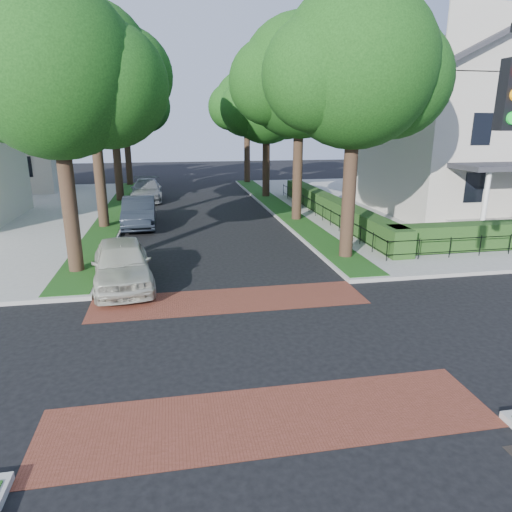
# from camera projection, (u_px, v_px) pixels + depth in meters

# --- Properties ---
(ground) EXTENTS (120.00, 120.00, 0.00)m
(ground) POSITION_uv_depth(u_px,v_px,m) (245.00, 345.00, 12.10)
(ground) COLOR black
(ground) RESTS_ON ground
(sidewalk_ne) EXTENTS (30.00, 30.00, 0.15)m
(sidewalk_ne) POSITION_uv_depth(u_px,v_px,m) (467.00, 202.00, 33.40)
(sidewalk_ne) COLOR gray
(sidewalk_ne) RESTS_ON ground
(crosswalk_far) EXTENTS (9.00, 2.20, 0.01)m
(crosswalk_far) POSITION_uv_depth(u_px,v_px,m) (230.00, 300.00, 15.12)
(crosswalk_far) COLOR brown
(crosswalk_far) RESTS_ON ground
(crosswalk_near) EXTENTS (9.00, 2.20, 0.01)m
(crosswalk_near) POSITION_uv_depth(u_px,v_px,m) (270.00, 418.00, 9.08)
(crosswalk_near) COLOR brown
(crosswalk_near) RESTS_ON ground
(grass_strip_ne) EXTENTS (1.60, 29.80, 0.02)m
(grass_strip_ne) POSITION_uv_depth(u_px,v_px,m) (279.00, 207.00, 31.02)
(grass_strip_ne) COLOR #194112
(grass_strip_ne) RESTS_ON sidewalk_ne
(grass_strip_nw) EXTENTS (1.60, 29.80, 0.02)m
(grass_strip_nw) POSITION_uv_depth(u_px,v_px,m) (115.00, 212.00, 29.15)
(grass_strip_nw) COLOR #194112
(grass_strip_nw) RESTS_ON sidewalk_nw
(tree_right_near) EXTENTS (7.75, 6.67, 10.66)m
(tree_right_near) POSITION_uv_depth(u_px,v_px,m) (356.00, 70.00, 17.76)
(tree_right_near) COLOR black
(tree_right_near) RESTS_ON sidewalk_ne
(tree_right_mid) EXTENTS (8.25, 7.09, 11.22)m
(tree_right_mid) POSITION_uv_depth(u_px,v_px,m) (301.00, 79.00, 25.23)
(tree_right_mid) COLOR black
(tree_right_mid) RESTS_ON sidewalk_ne
(tree_right_far) EXTENTS (7.25, 6.23, 9.74)m
(tree_right_far) POSITION_uv_depth(u_px,v_px,m) (267.00, 105.00, 34.00)
(tree_right_far) COLOR black
(tree_right_far) RESTS_ON sidewalk_ne
(tree_right_back) EXTENTS (7.50, 6.45, 10.20)m
(tree_right_back) POSITION_uv_depth(u_px,v_px,m) (247.00, 105.00, 42.40)
(tree_right_back) COLOR black
(tree_right_back) RESTS_ON sidewalk_ne
(tree_left_near) EXTENTS (7.50, 6.45, 10.20)m
(tree_left_near) POSITION_uv_depth(u_px,v_px,m) (59.00, 75.00, 15.95)
(tree_left_near) COLOR black
(tree_left_near) RESTS_ON sidewalk_nw
(tree_left_mid) EXTENTS (8.00, 6.88, 11.48)m
(tree_left_mid) POSITION_uv_depth(u_px,v_px,m) (92.00, 68.00, 23.21)
(tree_left_mid) COLOR black
(tree_left_mid) RESTS_ON sidewalk_nw
(tree_left_far) EXTENTS (7.00, 6.02, 9.86)m
(tree_left_far) POSITION_uv_depth(u_px,v_px,m) (114.00, 101.00, 32.02)
(tree_left_far) COLOR black
(tree_left_far) RESTS_ON sidewalk_nw
(tree_left_back) EXTENTS (7.75, 6.66, 10.44)m
(tree_left_back) POSITION_uv_depth(u_px,v_px,m) (125.00, 102.00, 40.45)
(tree_left_back) COLOR black
(tree_left_back) RESTS_ON sidewalk_nw
(hedge_main_road) EXTENTS (1.00, 18.00, 1.20)m
(hedge_main_road) POSITION_uv_depth(u_px,v_px,m) (332.00, 208.00, 27.39)
(hedge_main_road) COLOR #1C4317
(hedge_main_road) RESTS_ON sidewalk_ne
(fence_main_road) EXTENTS (0.06, 18.00, 0.90)m
(fence_main_road) POSITION_uv_depth(u_px,v_px,m) (319.00, 211.00, 27.29)
(fence_main_road) COLOR black
(fence_main_road) RESTS_ON sidewalk_ne
(house_victorian) EXTENTS (13.00, 13.05, 12.48)m
(house_victorian) POSITION_uv_depth(u_px,v_px,m) (481.00, 117.00, 28.47)
(house_victorian) COLOR beige
(house_victorian) RESTS_ON sidewalk_ne
(house_left_far) EXTENTS (10.00, 9.00, 10.14)m
(house_left_far) POSITION_uv_depth(u_px,v_px,m) (2.00, 130.00, 38.20)
(house_left_far) COLOR beige
(house_left_far) RESTS_ON sidewalk_nw
(parked_car_front) EXTENTS (2.60, 5.16, 1.68)m
(parked_car_front) POSITION_uv_depth(u_px,v_px,m) (122.00, 263.00, 16.28)
(parked_car_front) COLOR beige
(parked_car_front) RESTS_ON ground
(parked_car_middle) EXTENTS (1.88, 5.07, 1.66)m
(parked_car_middle) POSITION_uv_depth(u_px,v_px,m) (139.00, 212.00, 25.64)
(parked_car_middle) COLOR #1D232C
(parked_car_middle) RESTS_ON ground
(parked_car_rear) EXTENTS (2.36, 5.52, 1.58)m
(parked_car_rear) POSITION_uv_depth(u_px,v_px,m) (147.00, 190.00, 34.34)
(parked_car_rear) COLOR gray
(parked_car_rear) RESTS_ON ground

